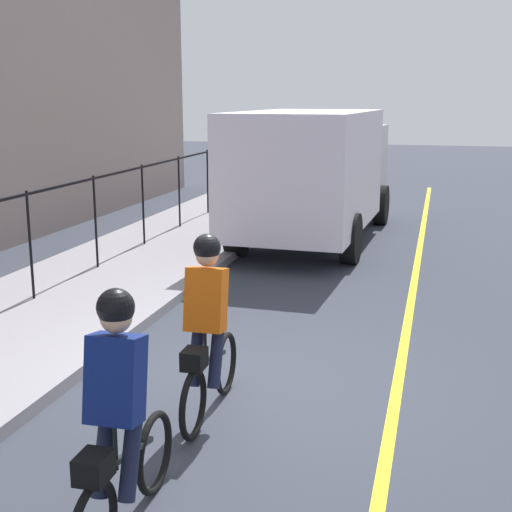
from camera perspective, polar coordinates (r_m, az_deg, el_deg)
ground_plane at (r=7.77m, az=-0.91°, el=-10.50°), size 80.00×80.00×0.00m
lane_line_centre at (r=7.53m, az=11.14°, el=-11.50°), size 36.00×0.12×0.01m
cyclist_lead at (r=6.76m, az=-3.96°, el=-5.87°), size 1.71×0.36×1.83m
cyclist_follow at (r=5.07m, az=-11.03°, el=-12.69°), size 1.71×0.36×1.83m
box_truck_background at (r=15.12m, az=4.75°, el=6.97°), size 6.81×2.77×2.78m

